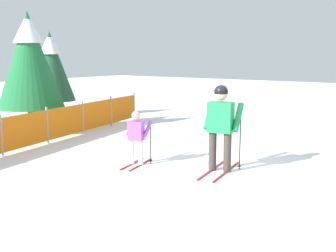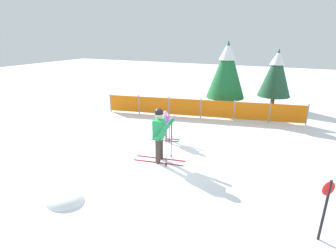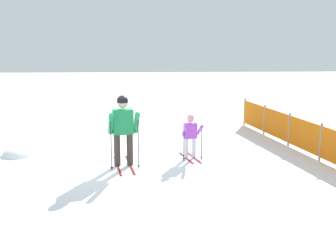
# 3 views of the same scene
# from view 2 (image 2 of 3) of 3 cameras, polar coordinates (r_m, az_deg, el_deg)

# --- Properties ---
(ground_plane) EXTENTS (60.00, 60.00, 0.00)m
(ground_plane) POSITION_cam_2_polar(r_m,az_deg,el_deg) (8.34, -3.03, -7.95)
(ground_plane) COLOR white
(skier_adult) EXTENTS (1.67, 0.79, 1.73)m
(skier_adult) POSITION_cam_2_polar(r_m,az_deg,el_deg) (8.04, -1.82, -1.00)
(skier_adult) COLOR maroon
(skier_adult) RESTS_ON ground_plane
(skier_child) EXTENTS (1.11, 0.57, 1.16)m
(skier_child) POSITION_cam_2_polar(r_m,az_deg,el_deg) (9.83, -0.47, 0.62)
(skier_child) COLOR maroon
(skier_child) RESTS_ON ground_plane
(safety_fence) EXTENTS (9.30, 1.93, 0.97)m
(safety_fence) POSITION_cam_2_polar(r_m,az_deg,el_deg) (12.73, 7.13, 3.88)
(safety_fence) COLOR gray
(safety_fence) RESTS_ON ground_plane
(conifer_far) EXTENTS (1.71, 1.71, 3.17)m
(conifer_far) POSITION_cam_2_polar(r_m,az_deg,el_deg) (15.31, 22.50, 10.79)
(conifer_far) COLOR #4C3823
(conifer_far) RESTS_ON ground_plane
(conifer_near) EXTENTS (1.93, 1.93, 3.59)m
(conifer_near) POSITION_cam_2_polar(r_m,az_deg,el_deg) (13.77, 12.69, 12.07)
(conifer_near) COLOR #4C3823
(conifer_near) RESTS_ON ground_plane
(trail_marker) EXTENTS (0.22, 0.20, 1.32)m
(trail_marker) POSITION_cam_2_polar(r_m,az_deg,el_deg) (5.87, 31.11, -14.34)
(trail_marker) COLOR black
(trail_marker) RESTS_ON ground_plane
(snow_mound) EXTENTS (0.98, 0.83, 0.39)m
(snow_mound) POSITION_cam_2_polar(r_m,az_deg,el_deg) (7.06, -21.59, -14.88)
(snow_mound) COLOR white
(snow_mound) RESTS_ON ground_plane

